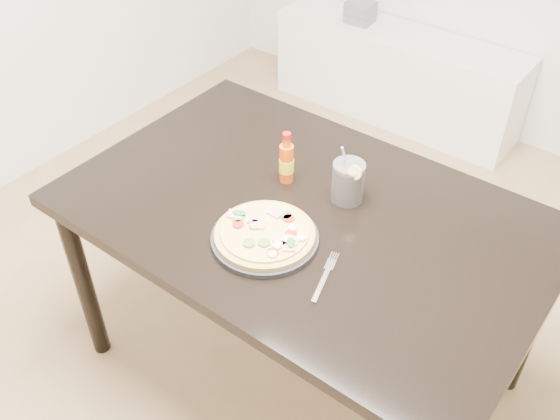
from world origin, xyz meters
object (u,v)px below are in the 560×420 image
Objects in this scene: cola_cup at (348,182)px; fork at (326,275)px; plate at (265,238)px; media_console at (396,75)px; pizza at (265,233)px; dining_table at (304,231)px; hot_sauce_bottle at (287,162)px.

fork is (0.13, -0.30, -0.06)m from cola_cup.
plate reaches higher than media_console.
dining_table is at bearing 86.94° from pizza.
pizza reaches higher than fork.
hot_sauce_bottle is at bearing -168.86° from cola_cup.
dining_table is at bearing -119.51° from cola_cup.
media_console is at bearing 112.62° from cola_cup.
plate reaches higher than dining_table.
plate is at bearing -93.83° from dining_table.
dining_table is 0.28m from fork.
pizza is 1.61× the size of hot_sauce_bottle.
media_console is at bearing 107.38° from pizza.
plate is (-0.01, -0.17, 0.09)m from dining_table.
dining_table is 7.58× the size of cola_cup.
hot_sauce_bottle is at bearing 114.71° from plate.
media_console is (-0.80, 1.92, -0.50)m from fork.
hot_sauce_bottle is (-0.12, 0.25, 0.04)m from pizza.
cola_cup reaches higher than plate.
pizza is 2.07m from media_console.
pizza is at bearing -93.06° from dining_table.
plate is at bearing -105.09° from cola_cup.
cola_cup is (0.20, 0.04, -0.01)m from hot_sauce_bottle.
fork is at bearing -42.83° from dining_table.
media_console is (-0.61, 1.74, -0.42)m from dining_table.
media_console is (-0.60, 1.91, -0.51)m from plate.
hot_sauce_bottle is 0.93× the size of cola_cup.
plate is at bearing -65.29° from hot_sauce_bottle.
dining_table is at bearing -70.73° from media_console.
hot_sauce_bottle is 0.20m from cola_cup.
plate is at bearing -72.68° from media_console.
dining_table is 0.21m from pizza.
pizza is (0.00, 0.00, 0.02)m from plate.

